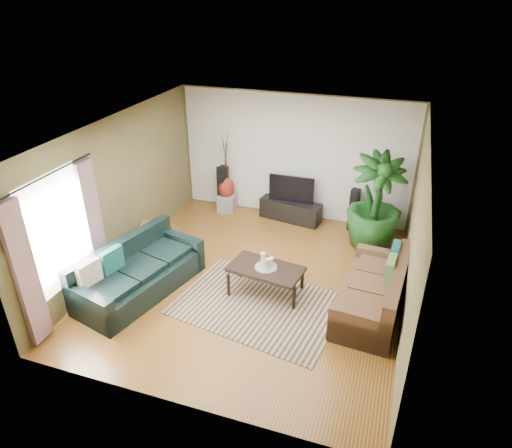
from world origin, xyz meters
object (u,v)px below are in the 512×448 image
at_px(tv_stand, 291,210).
at_px(speaker_left, 223,189).
at_px(potted_plant, 375,202).
at_px(pedestal, 227,202).
at_px(vase, 227,188).
at_px(coffee_table, 266,280).
at_px(sofa_left, 139,270).
at_px(sofa_right, 372,288).
at_px(side_table, 156,239).
at_px(speaker_right, 354,209).
at_px(television, 291,189).

distance_m(tv_stand, speaker_left, 1.61).
bearing_deg(tv_stand, potted_plant, -7.78).
bearing_deg(pedestal, vase, 0.00).
xyz_separation_m(coffee_table, pedestal, (-1.77, 2.70, -0.05)).
bearing_deg(coffee_table, speaker_left, 132.81).
bearing_deg(potted_plant, speaker_left, 170.43).
distance_m(sofa_left, sofa_right, 3.79).
bearing_deg(sofa_right, side_table, -91.61).
bearing_deg(speaker_right, coffee_table, -99.54).
bearing_deg(speaker_left, sofa_left, -73.67).
xyz_separation_m(sofa_left, tv_stand, (1.73, 3.33, -0.20)).
xyz_separation_m(television, speaker_left, (-1.58, 0.00, -0.21)).
bearing_deg(vase, sofa_left, -94.03).
xyz_separation_m(sofa_right, potted_plant, (-0.21, 2.05, 0.52)).
xyz_separation_m(television, vase, (-1.49, 0.00, -0.18)).
relative_size(sofa_right, tv_stand, 1.48).
height_order(coffee_table, potted_plant, potted_plant).
bearing_deg(television, pedestal, 180.00).
relative_size(tv_stand, television, 1.36).
xyz_separation_m(sofa_left, speaker_left, (0.15, 3.33, 0.10)).
xyz_separation_m(television, side_table, (-2.11, -2.15, -0.45)).
bearing_deg(potted_plant, tv_stand, 162.37).
bearing_deg(coffee_table, speaker_right, 76.72).
xyz_separation_m(potted_plant, pedestal, (-3.28, 0.57, -0.75)).
bearing_deg(tv_stand, television, -170.15).
bearing_deg(speaker_right, pedestal, -167.95).
distance_m(coffee_table, speaker_right, 2.91).
distance_m(tv_stand, side_table, 3.01).
bearing_deg(television, tv_stand, 0.00).
bearing_deg(side_table, sofa_right, -6.53).
relative_size(coffee_table, potted_plant, 0.64).
xyz_separation_m(pedestal, vase, (0.00, 0.00, 0.36)).
distance_m(television, side_table, 3.04).
height_order(tv_stand, television, television).
bearing_deg(sofa_right, potted_plant, -169.14).
bearing_deg(tv_stand, coffee_table, -74.29).
xyz_separation_m(sofa_right, side_table, (-4.10, 0.47, -0.14)).
distance_m(pedestal, vase, 0.36).
bearing_deg(pedestal, coffee_table, -56.74).
distance_m(sofa_left, side_table, 1.25).
xyz_separation_m(television, speaker_right, (1.35, 0.00, -0.28)).
bearing_deg(tv_stand, pedestal, -170.15).
bearing_deg(potted_plant, vase, 170.19).
relative_size(sofa_left, coffee_table, 1.87).
xyz_separation_m(television, pedestal, (-1.49, 0.00, -0.54)).
distance_m(speaker_right, potted_plant, 0.86).
bearing_deg(vase, coffee_table, -56.74).
distance_m(tv_stand, television, 0.51).
height_order(sofa_right, pedestal, sofa_right).
xyz_separation_m(sofa_right, television, (-2.00, 2.62, 0.31)).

